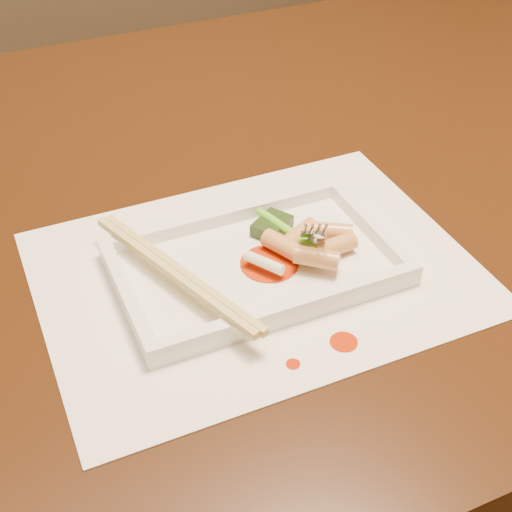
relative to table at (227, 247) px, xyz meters
name	(u,v)px	position (x,y,z in m)	size (l,w,h in m)	color
table	(227,247)	(0.00, 0.00, 0.00)	(1.40, 0.90, 0.75)	black
placemat	(256,271)	(-0.03, -0.16, 0.10)	(0.40, 0.30, 0.00)	white
sauce_splatter_a	(344,342)	(0.00, -0.28, 0.10)	(0.02, 0.02, 0.00)	#B62905
sauce_splatter_b	(293,364)	(-0.05, -0.28, 0.10)	(0.01, 0.01, 0.00)	#B62905
plate_base	(256,268)	(-0.03, -0.16, 0.11)	(0.26, 0.16, 0.01)	white
plate_rim_far	(226,216)	(-0.03, -0.09, 0.12)	(0.26, 0.01, 0.01)	white
plate_rim_near	(291,309)	(-0.03, -0.24, 0.12)	(0.26, 0.01, 0.01)	white
plate_rim_left	(127,295)	(-0.16, -0.16, 0.12)	(0.01, 0.14, 0.01)	white
plate_rim_right	(371,226)	(0.09, -0.16, 0.12)	(0.01, 0.14, 0.01)	white
veg_piece	(272,225)	(0.00, -0.12, 0.12)	(0.04, 0.03, 0.01)	black
scallion_white	(264,263)	(-0.03, -0.18, 0.12)	(0.01, 0.01, 0.04)	#EAEACC
scallion_green	(287,230)	(0.01, -0.14, 0.12)	(0.01, 0.01, 0.09)	#4AAD1C
chopstick_a	(171,273)	(-0.12, -0.16, 0.13)	(0.01, 0.22, 0.01)	tan
chopstick_b	(180,271)	(-0.11, -0.16, 0.13)	(0.01, 0.22, 0.01)	tan
fork	(318,171)	(0.04, -0.15, 0.18)	(0.09, 0.10, 0.14)	silver
sauce_blob_0	(269,264)	(-0.02, -0.17, 0.11)	(0.06, 0.06, 0.00)	#B62905
rice_cake_0	(327,231)	(0.04, -0.16, 0.12)	(0.02, 0.02, 0.05)	tan
rice_cake_1	(299,236)	(0.02, -0.15, 0.12)	(0.02, 0.02, 0.04)	tan
rice_cake_2	(317,258)	(0.01, -0.20, 0.13)	(0.02, 0.02, 0.04)	tan
rice_cake_3	(335,247)	(0.04, -0.18, 0.12)	(0.02, 0.02, 0.04)	tan
rice_cake_4	(284,246)	(-0.01, -0.16, 0.12)	(0.02, 0.02, 0.04)	tan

